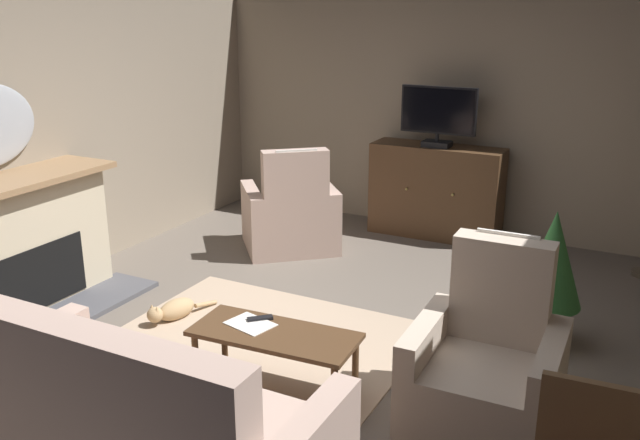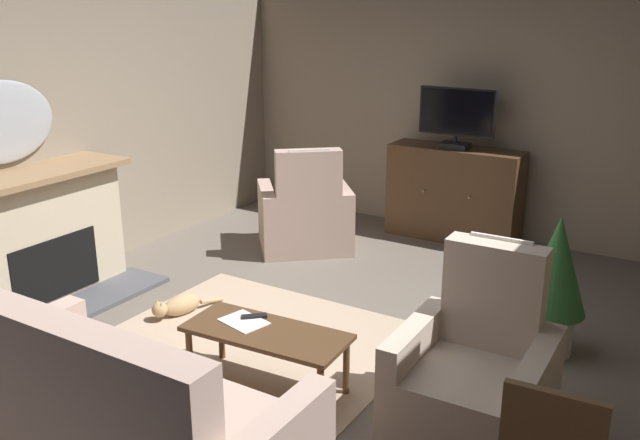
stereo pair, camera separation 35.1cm
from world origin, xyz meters
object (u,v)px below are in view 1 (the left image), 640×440
at_px(cat, 174,310).
at_px(folded_newspaper, 250,324).
at_px(armchair_angled_to_table, 291,217).
at_px(fireplace, 22,247).
at_px(coffee_table, 274,339).
at_px(sofa_floral, 142,430).
at_px(tv_cabinet, 436,193).
at_px(potted_plant_tall_palm_by_window, 551,271).
at_px(television, 438,115).
at_px(armchair_in_far_corner, 486,369).
at_px(tv_remote, 260,318).

bearing_deg(cat, folded_newspaper, -25.02).
bearing_deg(cat, armchair_angled_to_table, 89.70).
bearing_deg(fireplace, coffee_table, -3.71).
distance_m(sofa_floral, cat, 2.01).
height_order(fireplace, tv_cabinet, fireplace).
bearing_deg(potted_plant_tall_palm_by_window, folded_newspaper, -138.48).
distance_m(tv_cabinet, coffee_table, 3.50).
distance_m(fireplace, tv_cabinet, 4.12).
bearing_deg(coffee_table, television, 91.33).
bearing_deg(fireplace, tv_cabinet, 54.14).
height_order(folded_newspaper, potted_plant_tall_palm_by_window, potted_plant_tall_palm_by_window).
xyz_separation_m(folded_newspaper, armchair_in_far_corner, (1.49, 0.28, -0.09)).
height_order(fireplace, folded_newspaper, fireplace).
relative_size(tv_remote, sofa_floral, 0.09).
xyz_separation_m(folded_newspaper, sofa_floral, (0.07, -1.14, -0.09)).
xyz_separation_m(potted_plant_tall_palm_by_window, cat, (-2.71, -0.96, -0.49)).
distance_m(coffee_table, armchair_angled_to_table, 2.71).
distance_m(armchair_angled_to_table, potted_plant_tall_palm_by_window, 2.86).
bearing_deg(armchair_in_far_corner, television, 113.63).
bearing_deg(fireplace, armchair_in_far_corner, 2.17).
distance_m(coffee_table, sofa_floral, 1.12).
xyz_separation_m(tv_remote, armchair_angled_to_table, (-1.08, 2.30, -0.08)).
height_order(tv_cabinet, armchair_angled_to_table, armchair_angled_to_table).
xyz_separation_m(folded_newspaper, potted_plant_tall_palm_by_window, (1.65, 1.46, 0.16)).
bearing_deg(tv_remote, sofa_floral, -131.34).
bearing_deg(sofa_floral, folded_newspaper, 93.66).
xyz_separation_m(fireplace, potted_plant_tall_palm_by_window, (3.94, 1.32, 0.05)).
relative_size(coffee_table, tv_remote, 6.53).
height_order(television, potted_plant_tall_palm_by_window, television).
bearing_deg(fireplace, tv_remote, -1.31).
bearing_deg(potted_plant_tall_palm_by_window, tv_cabinet, 127.16).
relative_size(coffee_table, potted_plant_tall_palm_by_window, 1.07).
xyz_separation_m(sofa_floral, cat, (-1.14, 1.63, -0.25)).
bearing_deg(coffee_table, armchair_in_far_corner, 13.25).
xyz_separation_m(television, potted_plant_tall_palm_by_window, (1.53, -1.96, -0.75)).
bearing_deg(armchair_in_far_corner, coffee_table, -166.75).
relative_size(fireplace, tv_remote, 9.98).
distance_m(tv_remote, potted_plant_tall_palm_by_window, 2.13).
relative_size(television, potted_plant_tall_palm_by_window, 0.77).
height_order(sofa_floral, cat, sofa_floral).
distance_m(folded_newspaper, potted_plant_tall_palm_by_window, 2.21).
relative_size(tv_cabinet, coffee_table, 1.26).
relative_size(tv_remote, folded_newspaper, 0.57).
height_order(tv_cabinet, potted_plant_tall_palm_by_window, potted_plant_tall_palm_by_window).
bearing_deg(armchair_angled_to_table, sofa_floral, -72.24).
distance_m(television, potted_plant_tall_palm_by_window, 2.60).
xyz_separation_m(coffee_table, folded_newspaper, (-0.20, 0.03, 0.05)).
height_order(armchair_in_far_corner, cat, armchair_in_far_corner).
height_order(tv_remote, armchair_in_far_corner, armchair_in_far_corner).
relative_size(coffee_table, folded_newspaper, 3.70).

